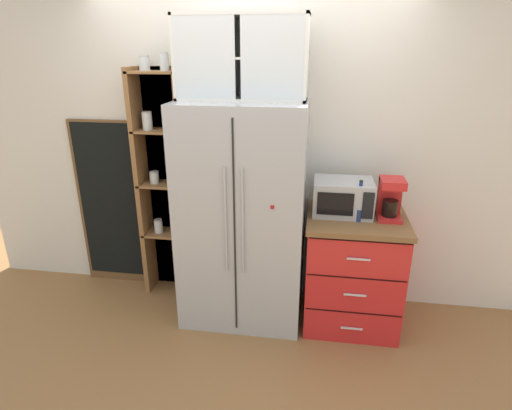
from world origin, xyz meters
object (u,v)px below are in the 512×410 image
refrigerator (243,215)px  coffee_maker (390,198)px  mug_navy (359,214)px  bottle_cobalt (359,202)px  microwave (343,197)px  chalkboard_menu (111,204)px

refrigerator → coffee_maker: size_ratio=5.64×
refrigerator → mug_navy: refrigerator is taller
mug_navy → bottle_cobalt: 0.09m
microwave → bottle_cobalt: size_ratio=1.47×
mug_navy → refrigerator: bearing=176.3°
refrigerator → microwave: size_ratio=3.97×
microwave → chalkboard_menu: chalkboard_menu is taller
microwave → bottle_cobalt: (0.11, -0.10, 0.00)m
refrigerator → microwave: bearing=4.8°
chalkboard_menu → microwave: bearing=-7.1°
bottle_cobalt → chalkboard_menu: chalkboard_menu is taller
microwave → coffee_maker: (0.34, -0.04, 0.03)m
microwave → coffee_maker: bearing=-7.1°
coffee_maker → mug_navy: coffee_maker is taller
coffee_maker → chalkboard_menu: 2.40m
mug_navy → chalkboard_menu: (-2.14, 0.37, -0.19)m
coffee_maker → mug_navy: 0.26m
coffee_maker → bottle_cobalt: bearing=-164.9°
refrigerator → microwave: (0.75, 0.06, 0.17)m
chalkboard_menu → bottle_cobalt: bearing=-9.4°
coffee_maker → bottle_cobalt: (-0.22, -0.06, -0.02)m
microwave → chalkboard_menu: (-2.03, 0.25, -0.27)m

